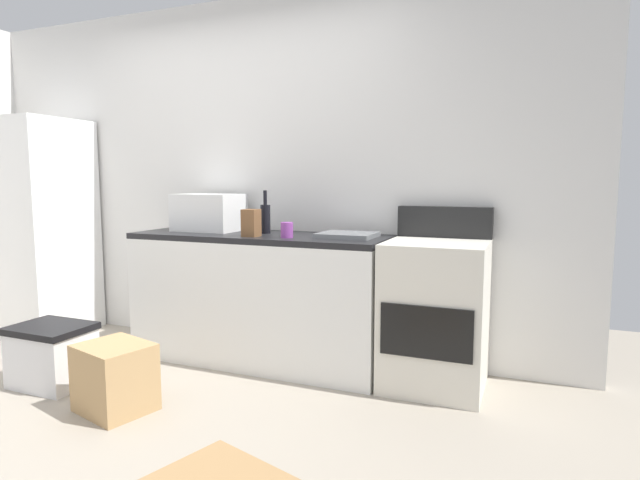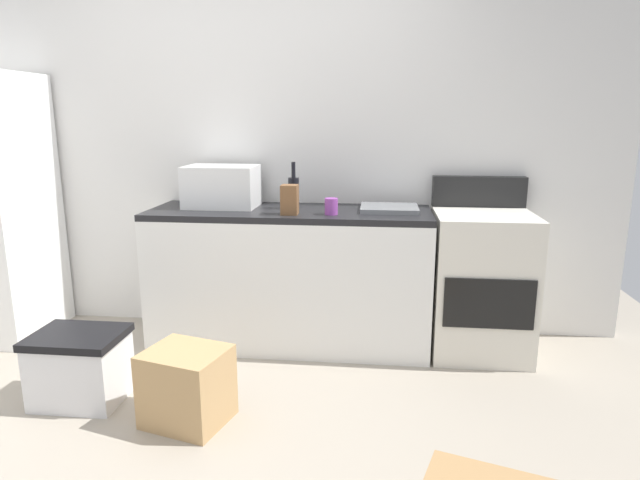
{
  "view_description": "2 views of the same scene",
  "coord_description": "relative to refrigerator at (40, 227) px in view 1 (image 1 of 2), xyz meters",
  "views": [
    {
      "loc": [
        2.05,
        -1.96,
        1.27
      ],
      "look_at": [
        0.85,
        0.97,
        0.91
      ],
      "focal_mm": 29.25,
      "sensor_mm": 36.0,
      "label": 1
    },
    {
      "loc": [
        0.87,
        -2.17,
        1.48
      ],
      "look_at": [
        0.52,
        1.02,
        0.75
      ],
      "focal_mm": 30.34,
      "sensor_mm": 36.0,
      "label": 2
    }
  ],
  "objects": [
    {
      "name": "ground_plane",
      "position": [
        1.75,
        -1.15,
        -0.88
      ],
      "size": [
        6.0,
        6.0,
        0.0
      ],
      "primitive_type": "plane",
      "color": "#9E9384"
    },
    {
      "name": "wall_back",
      "position": [
        1.75,
        0.4,
        0.42
      ],
      "size": [
        5.0,
        0.1,
        2.6
      ],
      "primitive_type": "cube",
      "color": "silver",
      "rests_on": "ground_plane"
    },
    {
      "name": "kitchen_counter",
      "position": [
        2.05,
        0.05,
        -0.43
      ],
      "size": [
        1.8,
        0.6,
        0.9
      ],
      "color": "white",
      "rests_on": "ground_plane"
    },
    {
      "name": "refrigerator",
      "position": [
        0.0,
        0.0,
        0.0
      ],
      "size": [
        0.68,
        0.66,
        1.76
      ],
      "primitive_type": "cube",
      "color": "white",
      "rests_on": "ground_plane"
    },
    {
      "name": "stove_oven",
      "position": [
        3.27,
        0.06,
        -0.42
      ],
      "size": [
        0.6,
        0.61,
        1.1
      ],
      "color": "silver",
      "rests_on": "ground_plane"
    },
    {
      "name": "microwave",
      "position": [
        1.59,
        0.12,
        0.15
      ],
      "size": [
        0.46,
        0.34,
        0.27
      ],
      "primitive_type": "cube",
      "color": "white",
      "rests_on": "kitchen_counter"
    },
    {
      "name": "sink_basin",
      "position": [
        2.68,
        0.08,
        0.03
      ],
      "size": [
        0.36,
        0.32,
        0.03
      ],
      "primitive_type": "cube",
      "color": "slate",
      "rests_on": "kitchen_counter"
    },
    {
      "name": "wine_bottle",
      "position": [
        2.07,
        0.1,
        0.13
      ],
      "size": [
        0.07,
        0.07,
        0.3
      ],
      "color": "black",
      "rests_on": "kitchen_counter"
    },
    {
      "name": "coffee_mug",
      "position": [
        2.33,
        -0.09,
        0.07
      ],
      "size": [
        0.08,
        0.08,
        0.1
      ],
      "primitive_type": "cylinder",
      "color": "purple",
      "rests_on": "kitchen_counter"
    },
    {
      "name": "knife_block",
      "position": [
        2.08,
        -0.11,
        0.11
      ],
      "size": [
        0.1,
        0.1,
        0.18
      ],
      "primitive_type": "cube",
      "color": "brown",
      "rests_on": "kitchen_counter"
    },
    {
      "name": "cardboard_box_large",
      "position": [
        1.7,
        -0.98,
        -0.69
      ],
      "size": [
        0.45,
        0.41,
        0.37
      ],
      "primitive_type": "cube",
      "rotation": [
        0.0,
        0.0,
        -0.27
      ],
      "color": "tan",
      "rests_on": "ground_plane"
    },
    {
      "name": "storage_bin",
      "position": [
        1.07,
        -0.84,
        -0.69
      ],
      "size": [
        0.46,
        0.36,
        0.38
      ],
      "color": "silver",
      "rests_on": "ground_plane"
    }
  ]
}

